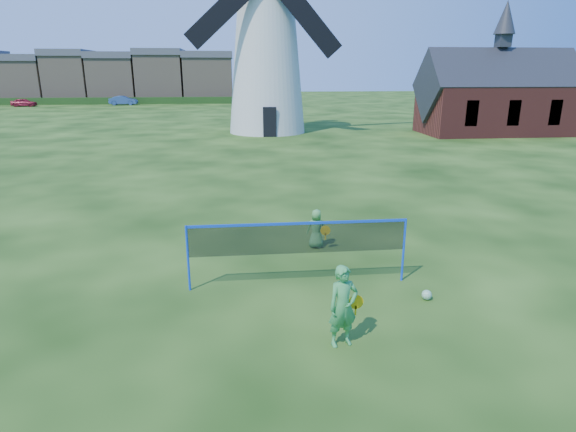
# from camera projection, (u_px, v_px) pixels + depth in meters

# --- Properties ---
(ground) EXTENTS (220.00, 220.00, 0.00)m
(ground) POSITION_uv_depth(u_px,v_px,m) (282.00, 283.00, 11.28)
(ground) COLOR black
(ground) RESTS_ON ground
(windmill) EXTENTS (12.20, 6.11, 17.88)m
(windmill) POSITION_uv_depth(u_px,v_px,m) (266.00, 50.00, 37.23)
(windmill) COLOR silver
(windmill) RESTS_ON ground
(chapel) EXTENTS (11.70, 5.68, 9.90)m
(chapel) POSITION_uv_depth(u_px,v_px,m) (496.00, 98.00, 37.38)
(chapel) COLOR maroon
(chapel) RESTS_ON ground
(badminton_net) EXTENTS (5.05, 0.05, 1.55)m
(badminton_net) POSITION_uv_depth(u_px,v_px,m) (298.00, 239.00, 10.83)
(badminton_net) COLOR blue
(badminton_net) RESTS_ON ground
(player_girl) EXTENTS (0.74, 0.50, 1.54)m
(player_girl) POSITION_uv_depth(u_px,v_px,m) (343.00, 306.00, 8.52)
(player_girl) COLOR green
(player_girl) RESTS_ON ground
(player_boy) EXTENTS (0.65, 0.44, 1.11)m
(player_boy) POSITION_uv_depth(u_px,v_px,m) (316.00, 229.00, 13.40)
(player_boy) COLOR #4C9749
(player_boy) RESTS_ON ground
(play_ball) EXTENTS (0.22, 0.22, 0.22)m
(play_ball) POSITION_uv_depth(u_px,v_px,m) (427.00, 295.00, 10.43)
(play_ball) COLOR green
(play_ball) RESTS_ON ground
(terraced_houses) EXTENTS (50.75, 8.40, 8.18)m
(terraced_houses) POSITION_uv_depth(u_px,v_px,m) (74.00, 77.00, 75.92)
(terraced_houses) COLOR #9C8268
(terraced_houses) RESTS_ON ground
(hedge) EXTENTS (62.00, 0.80, 1.00)m
(hedge) POSITION_uv_depth(u_px,v_px,m) (96.00, 101.00, 71.70)
(hedge) COLOR #193814
(hedge) RESTS_ON ground
(car_left) EXTENTS (3.38, 1.44, 1.14)m
(car_left) POSITION_uv_depth(u_px,v_px,m) (24.00, 102.00, 67.06)
(car_left) COLOR maroon
(car_left) RESTS_ON ground
(car_right) EXTENTS (4.00, 1.40, 1.32)m
(car_right) POSITION_uv_depth(u_px,v_px,m) (123.00, 100.00, 70.18)
(car_right) COLOR navy
(car_right) RESTS_ON ground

